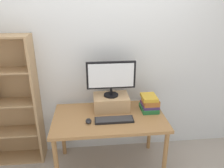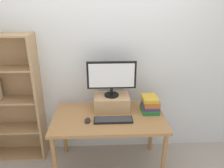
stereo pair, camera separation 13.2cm
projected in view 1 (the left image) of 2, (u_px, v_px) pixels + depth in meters
ground_plane at (109, 166)px, 2.78m from camera, size 12.00×12.00×0.00m
back_wall at (105, 58)px, 2.73m from camera, size 7.00×0.08×2.60m
desk at (109, 122)px, 2.54m from camera, size 1.28×0.74×0.73m
bookshelf_unit at (2, 101)px, 2.64m from camera, size 0.81×0.28×1.63m
riser_box at (111, 102)px, 2.65m from camera, size 0.42×0.29×0.18m
computer_monitor at (111, 77)px, 2.52m from camera, size 0.57×0.17×0.42m
keyboard at (114, 120)px, 2.41m from camera, size 0.43×0.14×0.02m
computer_mouse at (89, 121)px, 2.38m from camera, size 0.06×0.10×0.04m
book_stack at (150, 103)px, 2.62m from camera, size 0.20×0.24×0.18m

